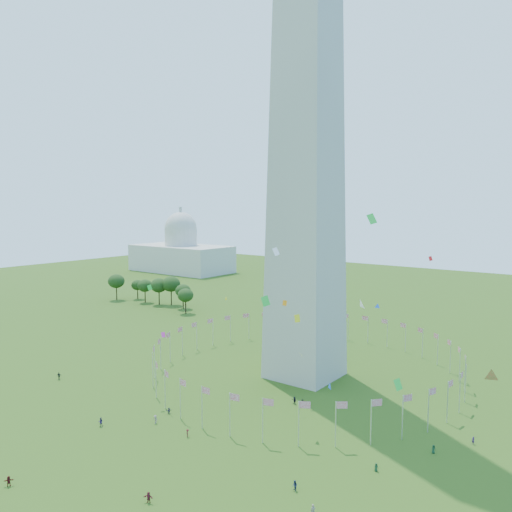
% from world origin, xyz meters
% --- Properties ---
extents(ground, '(600.00, 600.00, 0.00)m').
position_xyz_m(ground, '(0.00, 0.00, 0.00)').
color(ground, '#284810').
rests_on(ground, ground).
extents(washington_monument, '(16.80, 16.80, 169.00)m').
position_xyz_m(washington_monument, '(0.00, 50.00, 84.50)').
color(washington_monument, '#B8B3A4').
rests_on(washington_monument, ground).
extents(flag_ring, '(80.24, 80.24, 9.00)m').
position_xyz_m(flag_ring, '(-0.00, 50.00, 4.50)').
color(flag_ring, silver).
rests_on(flag_ring, ground).
extents(capitol_building, '(70.00, 35.00, 46.00)m').
position_xyz_m(capitol_building, '(-180.00, 180.00, 23.00)').
color(capitol_building, beige).
rests_on(capitol_building, ground).
extents(crowd, '(102.20, 70.00, 1.97)m').
position_xyz_m(crowd, '(0.52, -2.12, 0.86)').
color(crowd, '#2F194B').
rests_on(crowd, ground).
extents(kites_aloft, '(102.13, 70.73, 40.49)m').
position_xyz_m(kites_aloft, '(16.22, 23.61, 22.13)').
color(kites_aloft, yellow).
rests_on(kites_aloft, ground).
extents(tree_line_west, '(55.69, 16.33, 13.08)m').
position_xyz_m(tree_line_west, '(-105.58, 90.97, 5.80)').
color(tree_line_west, '#274A18').
rests_on(tree_line_west, ground).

